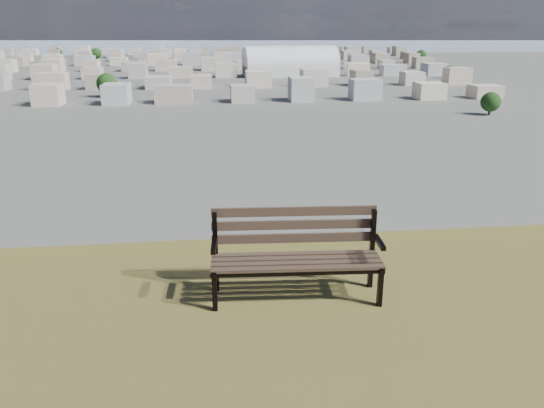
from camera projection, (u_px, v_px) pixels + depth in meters
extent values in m
cube|color=#49382A|center=(298.00, 269.00, 4.88)|extent=(1.62, 0.18, 0.03)
cube|color=#49382A|center=(297.00, 264.00, 4.98)|extent=(1.62, 0.18, 0.03)
cube|color=#49382A|center=(296.00, 259.00, 5.09)|extent=(1.62, 0.18, 0.03)
cube|color=#49382A|center=(295.00, 254.00, 5.19)|extent=(1.62, 0.18, 0.03)
cube|color=#49382A|center=(294.00, 238.00, 5.21)|extent=(1.62, 0.13, 0.09)
cube|color=#49382A|center=(294.00, 225.00, 5.19)|extent=(1.62, 0.13, 0.09)
cube|color=#49382A|center=(294.00, 211.00, 5.17)|extent=(1.62, 0.13, 0.09)
cube|color=black|center=(215.00, 291.00, 4.89)|extent=(0.05, 0.06, 0.40)
cube|color=black|center=(216.00, 253.00, 5.18)|extent=(0.05, 0.06, 0.83)
cube|color=black|center=(215.00, 266.00, 5.00)|extent=(0.07, 0.45, 0.05)
cube|color=black|center=(214.00, 246.00, 4.89)|extent=(0.06, 0.33, 0.04)
cube|color=black|center=(380.00, 287.00, 4.97)|extent=(0.05, 0.06, 0.40)
cube|color=black|center=(372.00, 249.00, 5.26)|extent=(0.05, 0.06, 0.83)
cube|color=black|center=(377.00, 262.00, 5.08)|extent=(0.07, 0.45, 0.05)
cube|color=black|center=(379.00, 242.00, 4.97)|extent=(0.06, 0.33, 0.04)
cube|color=black|center=(298.00, 273.00, 4.89)|extent=(1.62, 0.14, 0.04)
cube|color=black|center=(295.00, 258.00, 5.21)|extent=(1.62, 0.14, 0.04)
cube|color=silver|center=(290.00, 71.00, 299.93)|extent=(53.38, 26.04, 5.75)
cylinder|color=silver|center=(290.00, 66.00, 299.01)|extent=(53.38, 26.04, 21.85)
cube|color=beige|center=(41.00, 95.00, 190.85)|extent=(11.00, 11.00, 7.00)
cube|color=#A79A8F|center=(109.00, 94.00, 193.50)|extent=(11.00, 11.00, 7.00)
cube|color=beige|center=(175.00, 93.00, 196.15)|extent=(11.00, 11.00, 7.00)
cube|color=#ABABAF|center=(240.00, 92.00, 198.80)|extent=(11.00, 11.00, 7.00)
cube|color=beige|center=(303.00, 92.00, 201.45)|extent=(11.00, 11.00, 7.00)
cube|color=tan|center=(364.00, 91.00, 204.10)|extent=(11.00, 11.00, 7.00)
cube|color=beige|center=(424.00, 90.00, 206.75)|extent=(11.00, 11.00, 7.00)
cube|color=#B0A89F|center=(482.00, 89.00, 209.40)|extent=(11.00, 11.00, 7.00)
cube|color=beige|center=(46.00, 82.00, 236.56)|extent=(11.00, 11.00, 7.00)
cube|color=#ABABAF|center=(101.00, 81.00, 239.21)|extent=(11.00, 11.00, 7.00)
cube|color=beige|center=(155.00, 80.00, 241.86)|extent=(11.00, 11.00, 7.00)
cube|color=tan|center=(208.00, 80.00, 244.51)|extent=(11.00, 11.00, 7.00)
cube|color=beige|center=(259.00, 79.00, 247.16)|extent=(11.00, 11.00, 7.00)
cube|color=#B0A89F|center=(310.00, 79.00, 249.81)|extent=(11.00, 11.00, 7.00)
cube|color=beige|center=(359.00, 78.00, 252.46)|extent=(11.00, 11.00, 7.00)
cube|color=#A79A8F|center=(408.00, 78.00, 255.11)|extent=(11.00, 11.00, 7.00)
cube|color=beige|center=(455.00, 77.00, 257.76)|extent=(11.00, 11.00, 7.00)
cube|color=beige|center=(2.00, 73.00, 279.62)|extent=(11.00, 11.00, 7.00)
cube|color=tan|center=(49.00, 73.00, 282.27)|extent=(11.00, 11.00, 7.00)
cube|color=beige|center=(95.00, 72.00, 284.92)|extent=(11.00, 11.00, 7.00)
cube|color=#B0A89F|center=(141.00, 72.00, 287.57)|extent=(11.00, 11.00, 7.00)
cube|color=beige|center=(185.00, 71.00, 290.22)|extent=(11.00, 11.00, 7.00)
cube|color=#A79A8F|center=(229.00, 71.00, 292.87)|extent=(11.00, 11.00, 7.00)
cube|color=beige|center=(272.00, 70.00, 295.52)|extent=(11.00, 11.00, 7.00)
cube|color=#ABABAF|center=(315.00, 70.00, 298.17)|extent=(11.00, 11.00, 7.00)
cube|color=beige|center=(356.00, 70.00, 300.83)|extent=(11.00, 11.00, 7.00)
cube|color=tan|center=(397.00, 69.00, 303.48)|extent=(11.00, 11.00, 7.00)
cube|color=beige|center=(437.00, 69.00, 306.13)|extent=(11.00, 11.00, 7.00)
cube|color=beige|center=(11.00, 66.00, 325.33)|extent=(11.00, 11.00, 7.00)
cube|color=#A79A8F|center=(51.00, 66.00, 327.99)|extent=(11.00, 11.00, 7.00)
cube|color=beige|center=(91.00, 66.00, 330.64)|extent=(11.00, 11.00, 7.00)
cube|color=#ABABAF|center=(131.00, 65.00, 333.29)|extent=(11.00, 11.00, 7.00)
cube|color=beige|center=(169.00, 65.00, 335.94)|extent=(11.00, 11.00, 7.00)
cube|color=tan|center=(207.00, 65.00, 338.59)|extent=(11.00, 11.00, 7.00)
cube|color=beige|center=(245.00, 64.00, 341.24)|extent=(11.00, 11.00, 7.00)
cube|color=#B0A89F|center=(282.00, 64.00, 343.89)|extent=(11.00, 11.00, 7.00)
cube|color=beige|center=(318.00, 64.00, 346.54)|extent=(11.00, 11.00, 7.00)
cube|color=#A79A8F|center=(354.00, 63.00, 349.19)|extent=(11.00, 11.00, 7.00)
cube|color=beige|center=(389.00, 63.00, 351.84)|extent=(11.00, 11.00, 7.00)
cube|color=#ABABAF|center=(424.00, 63.00, 354.49)|extent=(11.00, 11.00, 7.00)
cube|color=tan|center=(18.00, 61.00, 371.05)|extent=(11.00, 11.00, 7.00)
cube|color=beige|center=(53.00, 61.00, 373.70)|extent=(11.00, 11.00, 7.00)
cube|color=#B0A89F|center=(88.00, 61.00, 376.35)|extent=(11.00, 11.00, 7.00)
cube|color=beige|center=(123.00, 60.00, 379.00)|extent=(11.00, 11.00, 7.00)
cube|color=#A79A8F|center=(157.00, 60.00, 381.65)|extent=(11.00, 11.00, 7.00)
cube|color=beige|center=(191.00, 60.00, 384.30)|extent=(11.00, 11.00, 7.00)
cube|color=#ABABAF|center=(224.00, 60.00, 386.95)|extent=(11.00, 11.00, 7.00)
cube|color=beige|center=(256.00, 59.00, 389.60)|extent=(11.00, 11.00, 7.00)
cube|color=tan|center=(289.00, 59.00, 392.25)|extent=(11.00, 11.00, 7.00)
cube|color=beige|center=(320.00, 59.00, 394.90)|extent=(11.00, 11.00, 7.00)
cube|color=#B0A89F|center=(352.00, 59.00, 397.55)|extent=(11.00, 11.00, 7.00)
cube|color=beige|center=(383.00, 59.00, 400.20)|extent=(11.00, 11.00, 7.00)
cube|color=#A79A8F|center=(413.00, 58.00, 402.85)|extent=(11.00, 11.00, 7.00)
cube|color=#ABABAF|center=(23.00, 57.00, 416.76)|extent=(11.00, 11.00, 7.00)
cube|color=beige|center=(55.00, 57.00, 419.41)|extent=(11.00, 11.00, 7.00)
cube|color=tan|center=(86.00, 57.00, 422.06)|extent=(11.00, 11.00, 7.00)
cube|color=beige|center=(117.00, 57.00, 424.71)|extent=(11.00, 11.00, 7.00)
cube|color=#B0A89F|center=(147.00, 56.00, 427.36)|extent=(11.00, 11.00, 7.00)
cube|color=beige|center=(177.00, 56.00, 430.01)|extent=(11.00, 11.00, 7.00)
cube|color=#A79A8F|center=(207.00, 56.00, 432.66)|extent=(11.00, 11.00, 7.00)
cube|color=beige|center=(236.00, 56.00, 435.31)|extent=(11.00, 11.00, 7.00)
cube|color=#ABABAF|center=(265.00, 56.00, 437.96)|extent=(11.00, 11.00, 7.00)
cube|color=beige|center=(294.00, 55.00, 440.61)|extent=(11.00, 11.00, 7.00)
cube|color=tan|center=(322.00, 55.00, 443.27)|extent=(11.00, 11.00, 7.00)
cube|color=beige|center=(350.00, 55.00, 445.92)|extent=(11.00, 11.00, 7.00)
cube|color=#B0A89F|center=(378.00, 55.00, 448.57)|extent=(11.00, 11.00, 7.00)
cube|color=beige|center=(405.00, 55.00, 451.22)|extent=(11.00, 11.00, 7.00)
cube|color=beige|center=(27.00, 54.00, 462.47)|extent=(11.00, 11.00, 7.00)
cube|color=#ABABAF|center=(56.00, 54.00, 465.12)|extent=(11.00, 11.00, 7.00)
cube|color=beige|center=(84.00, 54.00, 467.77)|extent=(11.00, 11.00, 7.00)
cube|color=tan|center=(112.00, 54.00, 470.43)|extent=(11.00, 11.00, 7.00)
cube|color=beige|center=(140.00, 53.00, 473.08)|extent=(11.00, 11.00, 7.00)
cube|color=#B0A89F|center=(167.00, 53.00, 475.73)|extent=(11.00, 11.00, 7.00)
cube|color=beige|center=(194.00, 53.00, 478.38)|extent=(11.00, 11.00, 7.00)
cube|color=#A79A8F|center=(220.00, 53.00, 481.03)|extent=(11.00, 11.00, 7.00)
cube|color=beige|center=(247.00, 53.00, 483.68)|extent=(11.00, 11.00, 7.00)
cube|color=#ABABAF|center=(273.00, 53.00, 486.33)|extent=(11.00, 11.00, 7.00)
cube|color=beige|center=(299.00, 52.00, 488.98)|extent=(11.00, 11.00, 7.00)
cube|color=tan|center=(324.00, 52.00, 491.63)|extent=(11.00, 11.00, 7.00)
cube|color=beige|center=(349.00, 52.00, 494.28)|extent=(11.00, 11.00, 7.00)
cube|color=#B0A89F|center=(374.00, 52.00, 496.93)|extent=(11.00, 11.00, 7.00)
cube|color=beige|center=(399.00, 52.00, 499.58)|extent=(11.00, 11.00, 7.00)
cube|color=#A79A8F|center=(5.00, 52.00, 505.54)|extent=(11.00, 11.00, 7.00)
cube|color=beige|center=(31.00, 51.00, 508.19)|extent=(11.00, 11.00, 7.00)
cube|color=#ABABAF|center=(57.00, 51.00, 510.84)|extent=(11.00, 11.00, 7.00)
cube|color=beige|center=(83.00, 51.00, 513.49)|extent=(11.00, 11.00, 7.00)
cube|color=tan|center=(108.00, 51.00, 516.14)|extent=(11.00, 11.00, 7.00)
cube|color=beige|center=(133.00, 51.00, 518.79)|extent=(11.00, 11.00, 7.00)
cube|color=#B0A89F|center=(158.00, 51.00, 521.44)|extent=(11.00, 11.00, 7.00)
cube|color=beige|center=(183.00, 51.00, 524.09)|extent=(11.00, 11.00, 7.00)
cube|color=#A79A8F|center=(207.00, 50.00, 526.74)|extent=(11.00, 11.00, 7.00)
cube|color=beige|center=(231.00, 50.00, 529.39)|extent=(11.00, 11.00, 7.00)
cube|color=#ABABAF|center=(255.00, 50.00, 532.04)|extent=(11.00, 11.00, 7.00)
cube|color=beige|center=(279.00, 50.00, 534.69)|extent=(11.00, 11.00, 7.00)
cube|color=tan|center=(302.00, 50.00, 537.34)|extent=(11.00, 11.00, 7.00)
cube|color=beige|center=(325.00, 50.00, 539.99)|extent=(11.00, 11.00, 7.00)
cube|color=#B0A89F|center=(348.00, 50.00, 542.64)|extent=(11.00, 11.00, 7.00)
cube|color=beige|center=(371.00, 50.00, 545.29)|extent=(11.00, 11.00, 7.00)
cube|color=#A79A8F|center=(394.00, 49.00, 547.94)|extent=(11.00, 11.00, 7.00)
cylinder|color=#34291A|center=(489.00, 112.00, 170.57)|extent=(0.80, 0.80, 2.10)
sphere|color=black|center=(491.00, 102.00, 169.56)|extent=(6.30, 6.30, 6.30)
cylinder|color=#34291A|center=(108.00, 94.00, 212.56)|extent=(0.80, 0.80, 2.70)
sphere|color=black|center=(107.00, 83.00, 211.26)|extent=(8.10, 8.10, 8.10)
cylinder|color=#34291A|center=(448.00, 77.00, 287.90)|extent=(0.80, 0.80, 1.95)
sphere|color=black|center=(449.00, 71.00, 286.96)|extent=(5.85, 5.85, 5.85)
cylinder|color=#34291A|center=(289.00, 63.00, 393.01)|extent=(0.80, 0.80, 2.25)
sphere|color=black|center=(289.00, 58.00, 391.93)|extent=(6.75, 6.75, 6.75)
cylinder|color=#34291A|center=(96.00, 59.00, 432.80)|extent=(0.80, 0.80, 2.85)
sphere|color=black|center=(96.00, 53.00, 431.43)|extent=(8.55, 8.55, 8.55)
cylinder|color=#34291A|center=(59.00, 57.00, 466.08)|extent=(0.80, 0.80, 2.40)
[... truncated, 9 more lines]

